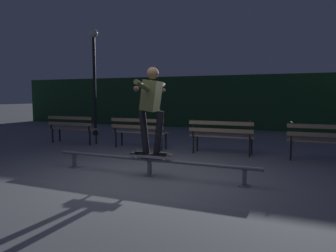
% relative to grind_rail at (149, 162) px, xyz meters
% --- Properties ---
extents(ground_plane, '(90.00, 90.00, 0.00)m').
position_rel_grind_rail_xyz_m(ground_plane, '(-0.00, -0.15, -0.25)').
color(ground_plane, slate).
extents(hedge_backdrop, '(24.00, 1.20, 2.36)m').
position_rel_grind_rail_xyz_m(hedge_backdrop, '(-0.00, 9.35, 0.92)').
color(hedge_backdrop, '#234C28').
rests_on(hedge_backdrop, ground).
extents(grind_rail, '(4.06, 0.18, 0.33)m').
position_rel_grind_rail_xyz_m(grind_rail, '(0.00, 0.00, 0.00)').
color(grind_rail, slate).
rests_on(grind_rail, ground).
extents(skateboard, '(0.80, 0.27, 0.09)m').
position_rel_grind_rail_xyz_m(skateboard, '(0.04, 0.00, 0.15)').
color(skateboard, black).
rests_on(skateboard, grind_rail).
extents(skateboarder, '(0.63, 1.40, 1.56)m').
position_rel_grind_rail_xyz_m(skateboarder, '(0.05, 0.00, 1.08)').
color(skateboarder, black).
rests_on(skateboarder, skateboard).
extents(park_bench_leftmost, '(1.60, 0.43, 0.88)m').
position_rel_grind_rail_xyz_m(park_bench_leftmost, '(-3.97, 2.61, 0.28)').
color(park_bench_leftmost, black).
rests_on(park_bench_leftmost, ground).
extents(park_bench_left_center, '(1.60, 0.43, 0.88)m').
position_rel_grind_rail_xyz_m(park_bench_left_center, '(-1.64, 2.61, 0.28)').
color(park_bench_left_center, black).
rests_on(park_bench_left_center, ground).
extents(park_bench_right_center, '(1.60, 0.43, 0.88)m').
position_rel_grind_rail_xyz_m(park_bench_right_center, '(0.68, 2.61, 0.28)').
color(park_bench_right_center, black).
rests_on(park_bench_right_center, ground).
extents(park_bench_rightmost, '(1.60, 0.43, 0.88)m').
position_rel_grind_rail_xyz_m(park_bench_rightmost, '(3.00, 2.61, 0.28)').
color(park_bench_rightmost, black).
rests_on(park_bench_rightmost, ground).
extents(lamp_post_left, '(0.32, 0.32, 3.90)m').
position_rel_grind_rail_xyz_m(lamp_post_left, '(-4.67, 4.74, 2.23)').
color(lamp_post_left, black).
rests_on(lamp_post_left, ground).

